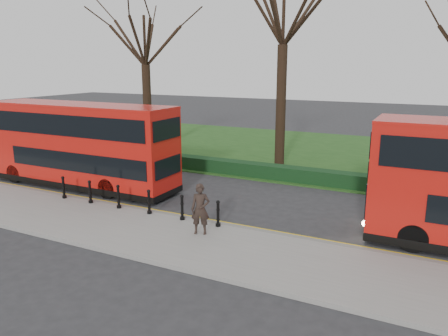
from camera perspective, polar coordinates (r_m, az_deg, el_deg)
The scene contains 12 objects.
ground at distance 19.94m, azimuth -8.09°, elevation -5.03°, with size 120.00×120.00×0.00m, color #28282B.
pavement at distance 17.68m, azimuth -13.66°, elevation -7.48°, with size 60.00×4.00×0.15m, color gray.
kerb at distance 19.14m, azimuth -9.80°, elevation -5.65°, with size 60.00×0.25×0.16m, color slate.
grass_verge at distance 32.96m, azimuth 6.85°, elevation 2.46°, with size 60.00×18.00×0.06m, color #1E4717.
hedge at distance 25.48m, azimuth 0.56°, elevation 0.14°, with size 60.00×0.90×0.80m, color black.
yellow_line_outer at distance 19.39m, azimuth -9.27°, elevation -5.59°, with size 60.00×0.10×0.01m, color yellow.
yellow_line_inner at distance 19.55m, azimuth -8.93°, elevation -5.42°, with size 60.00×0.10×0.01m, color yellow.
tree_left at distance 31.76m, azimuth -10.35°, elevation 16.74°, with size 7.22×7.22×11.28m.
tree_mid at distance 27.20m, azimuth 7.85°, elevation 20.72°, with size 8.59×8.59×13.42m.
bollard_row at distance 19.00m, azimuth -11.74°, elevation -4.06°, with size 8.26×0.15×1.00m.
bus_lead at distance 23.70m, azimuth -18.31°, elevation 2.80°, with size 10.82×2.49×4.31m.
pedestrian at distance 16.06m, azimuth -3.10°, elevation -5.38°, with size 0.69×0.45×1.90m, color #2C211B.
Camera 1 is at (10.88, -15.47, 6.29)m, focal length 35.00 mm.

